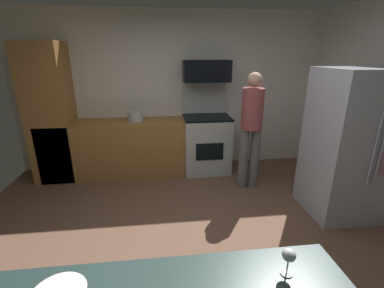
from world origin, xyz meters
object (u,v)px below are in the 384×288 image
at_px(oven_range, 206,141).
at_px(person_cook, 251,126).
at_px(stock_pot, 135,116).
at_px(wine_glass_far, 289,256).
at_px(microwave, 206,71).
at_px(refrigerator, 351,145).

bearing_deg(oven_range, person_cook, -53.16).
xyz_separation_m(oven_range, stock_pot, (-1.15, 0.01, 0.47)).
relative_size(oven_range, wine_glass_far, 10.21).
height_order(microwave, wine_glass_far, microwave).
relative_size(oven_range, microwave, 2.03).
distance_m(oven_range, microwave, 1.16).
xyz_separation_m(refrigerator, stock_pot, (-2.66, 1.47, 0.09)).
relative_size(oven_range, stock_pot, 6.02).
bearing_deg(wine_glass_far, stock_pot, 106.90).
bearing_deg(refrigerator, person_cook, 141.83).
relative_size(oven_range, refrigerator, 0.84).
bearing_deg(wine_glass_far, oven_range, 87.16).
height_order(microwave, stock_pot, microwave).
distance_m(microwave, wine_glass_far, 3.41).
height_order(microwave, refrigerator, microwave).
distance_m(oven_range, refrigerator, 2.14).
distance_m(microwave, stock_pot, 1.35).
bearing_deg(refrigerator, wine_glass_far, -132.93).
bearing_deg(refrigerator, oven_range, 135.66).
xyz_separation_m(oven_range, refrigerator, (1.50, -1.47, 0.38)).
xyz_separation_m(oven_range, wine_glass_far, (-0.16, -3.26, 0.49)).
bearing_deg(oven_range, refrigerator, -44.34).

